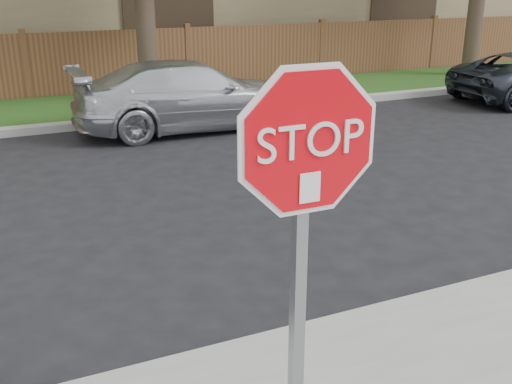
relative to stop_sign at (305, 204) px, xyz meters
name	(u,v)px	position (x,y,z in m)	size (l,w,h in m)	color
ground	(156,370)	(-0.45, 1.48, -1.83)	(90.00, 90.00, 0.00)	black
far_curb	(44,128)	(-0.45, 9.63, -1.75)	(70.00, 0.30, 0.15)	gray
grass_strip	(37,112)	(-0.45, 11.28, -1.77)	(70.00, 3.00, 0.12)	#1E4714
fence	(26,68)	(-0.45, 12.88, -1.03)	(70.00, 0.12, 1.60)	brown
stop_sign	(305,204)	(0.00, 0.00, 0.00)	(1.01, 0.13, 2.55)	gray
sedan_right	(192,95)	(2.29, 8.73, -1.16)	(1.87, 4.59, 1.33)	silver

